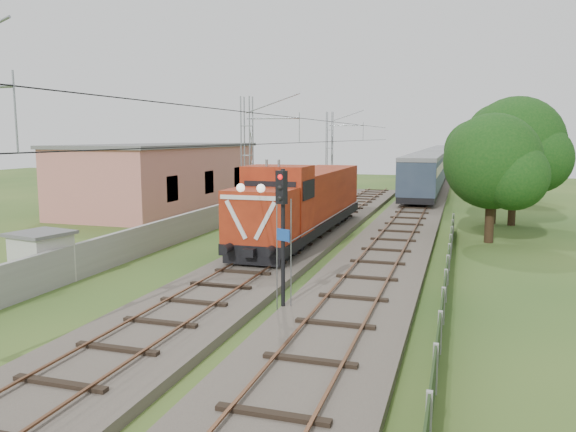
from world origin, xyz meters
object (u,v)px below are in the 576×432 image
(locomotive, at_px, (304,201))
(signal_post, at_px, (282,216))
(relay_hut, at_px, (42,258))
(coach_rake, at_px, (436,161))

(locomotive, distance_m, signal_post, 13.55)
(locomotive, xyz_separation_m, relay_hut, (-7.40, -12.20, -1.18))
(locomotive, distance_m, relay_hut, 14.32)
(coach_rake, distance_m, relay_hut, 61.39)
(locomotive, bearing_deg, relay_hut, -121.23)
(locomotive, xyz_separation_m, coach_rake, (5.00, 47.90, 0.30))
(coach_rake, xyz_separation_m, relay_hut, (-12.40, -60.10, -1.48))
(signal_post, bearing_deg, relay_hut, 174.58)
(signal_post, bearing_deg, locomotive, 102.61)
(signal_post, xyz_separation_m, relay_hut, (-10.35, 0.98, -2.24))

